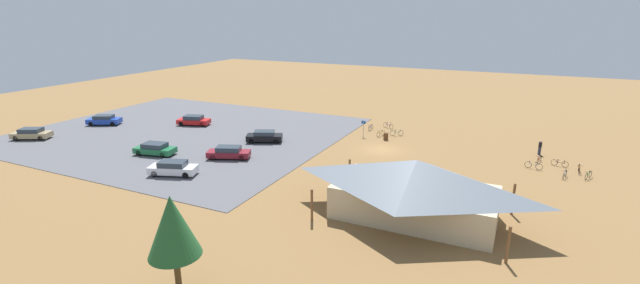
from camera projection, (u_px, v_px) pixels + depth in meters
name	position (u px, v px, depth m)	size (l,w,h in m)	color
ground	(382.00, 150.00, 50.87)	(160.00, 160.00, 0.00)	olive
parking_lot_asphalt	(185.00, 132.00, 58.44)	(40.88, 35.55, 0.05)	#56565B
bike_pavilion	(415.00, 186.00, 33.25)	(14.19, 8.11, 4.75)	#C6B28E
trash_bin	(386.00, 136.00, 54.79)	(0.60, 0.60, 0.90)	brown
lot_sign	(363.00, 126.00, 55.96)	(0.56, 0.08, 2.20)	#99999E
pine_far_east	(173.00, 226.00, 23.75)	(2.97, 2.97, 5.97)	brown
bicycle_blue_near_sign	(371.00, 127.00, 59.45)	(0.48, 1.69, 0.78)	black
bicycle_black_trailside	(560.00, 163.00, 45.25)	(1.65, 0.52, 0.76)	black
bicycle_red_mid_cluster	(539.00, 159.00, 46.57)	(0.58, 1.69, 0.73)	black
bicycle_purple_by_bin	(388.00, 126.00, 60.26)	(1.66, 0.83, 0.89)	black
bicycle_silver_back_row	(534.00, 166.00, 44.49)	(1.71, 0.56, 0.81)	black
bicycle_white_lone_east	(565.00, 174.00, 42.06)	(0.58, 1.65, 0.82)	black
bicycle_teal_front_row	(397.00, 133.00, 56.59)	(1.58, 0.87, 0.82)	black
bicycle_yellow_edge_north	(381.00, 134.00, 56.36)	(0.68, 1.60, 0.78)	black
bicycle_orange_yard_right	(579.00, 169.00, 43.47)	(0.48, 1.83, 0.87)	black
bicycle_green_yard_front	(588.00, 175.00, 41.85)	(0.77, 1.58, 0.78)	black
car_tan_front_row	(31.00, 134.00, 54.92)	(4.86, 3.65, 1.39)	tan
car_red_end_stall	(194.00, 120.00, 61.78)	(4.84, 3.06, 1.40)	red
car_black_near_entry	(264.00, 136.00, 53.63)	(4.74, 3.50, 1.40)	black
car_green_second_row	(155.00, 149.00, 48.81)	(4.80, 2.73, 1.35)	#1E6B3D
car_white_far_end	(173.00, 168.00, 42.62)	(4.95, 3.22, 1.43)	white
car_maroon_aisle_side	(229.00, 152.00, 47.51)	(4.93, 3.34, 1.36)	maroon
car_blue_back_corner	(104.00, 120.00, 62.01)	(4.84, 3.66, 1.38)	#1E42B2
visitor_near_lot	(540.00, 147.00, 48.84)	(0.36, 0.37, 1.69)	#2D3347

